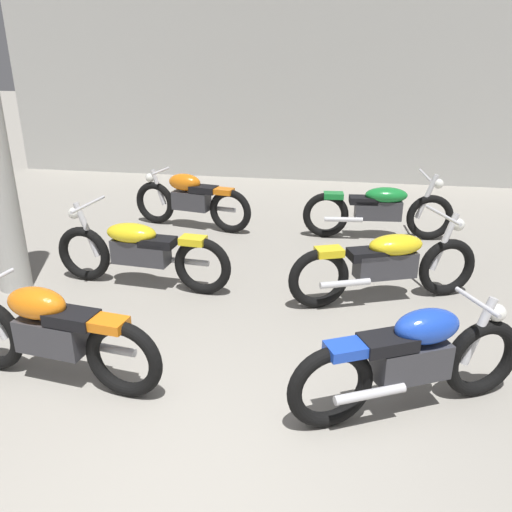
% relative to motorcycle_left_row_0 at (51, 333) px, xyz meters
% --- Properties ---
extents(ground_plane, '(60.00, 60.00, 0.00)m').
position_rel_motorcycle_left_row_0_xyz_m(ground_plane, '(1.40, -0.97, -0.46)').
color(ground_plane, gray).
extents(back_wall, '(12.87, 0.24, 3.60)m').
position_rel_motorcycle_left_row_0_xyz_m(back_wall, '(1.40, 7.69, 1.34)').
color(back_wall, '#B2B2AD').
rests_on(back_wall, ground).
extents(motorcycle_left_row_0, '(1.97, 0.49, 0.88)m').
position_rel_motorcycle_left_row_0_xyz_m(motorcycle_left_row_0, '(0.00, 0.00, 0.00)').
color(motorcycle_left_row_0, black).
rests_on(motorcycle_left_row_0, ground).
extents(motorcycle_left_row_1, '(2.17, 0.68, 0.97)m').
position_rel_motorcycle_left_row_0_xyz_m(motorcycle_left_row_1, '(0.00, 1.91, -0.01)').
color(motorcycle_left_row_1, black).
rests_on(motorcycle_left_row_1, ground).
extents(motorcycle_left_row_2, '(1.95, 0.58, 0.88)m').
position_rel_motorcycle_left_row_0_xyz_m(motorcycle_left_row_2, '(-0.04, 4.10, 0.00)').
color(motorcycle_left_row_2, black).
rests_on(motorcycle_left_row_2, ground).
extents(motorcycle_right_row_0, '(1.81, 0.98, 0.88)m').
position_rel_motorcycle_left_row_0_xyz_m(motorcycle_right_row_0, '(2.87, 0.12, 0.00)').
color(motorcycle_right_row_0, black).
rests_on(motorcycle_right_row_0, ground).
extents(motorcycle_right_row_1, '(2.06, 1.00, 0.97)m').
position_rel_motorcycle_left_row_0_xyz_m(motorcycle_right_row_1, '(2.78, 2.01, -0.01)').
color(motorcycle_right_row_1, black).
rests_on(motorcycle_right_row_1, ground).
extents(motorcycle_right_row_2, '(2.17, 0.68, 0.97)m').
position_rel_motorcycle_left_row_0_xyz_m(motorcycle_right_row_2, '(2.79, 4.10, -0.01)').
color(motorcycle_right_row_2, black).
rests_on(motorcycle_right_row_2, ground).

